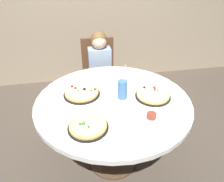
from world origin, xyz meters
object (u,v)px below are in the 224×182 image
(pizza_veggie, at_px, (153,95))
(plate_small, at_px, (94,75))
(dining_table, at_px, (113,108))
(diner_child, at_px, (101,82))
(chair_wooden, at_px, (99,72))
(sauce_bowl, at_px, (151,116))
(pizza_cheese, at_px, (88,126))
(soda_cup, at_px, (122,90))
(pizza_pepperoni, at_px, (82,93))

(pizza_veggie, distance_m, plate_small, 0.67)
(dining_table, distance_m, diner_child, 0.80)
(dining_table, relative_size, chair_wooden, 1.37)
(sauce_bowl, bearing_deg, pizza_cheese, -176.44)
(soda_cup, bearing_deg, pizza_pepperoni, 161.44)
(diner_child, relative_size, sauce_bowl, 15.46)
(soda_cup, height_order, sauce_bowl, soda_cup)
(dining_table, relative_size, soda_cup, 4.21)
(diner_child, xyz_separation_m, sauce_bowl, (0.23, -1.07, 0.29))
(sauce_bowl, height_order, plate_small, sauce_bowl)
(pizza_pepperoni, distance_m, sauce_bowl, 0.64)
(chair_wooden, distance_m, pizza_pepperoni, 0.91)
(pizza_veggie, relative_size, soda_cup, 0.98)
(chair_wooden, distance_m, diner_child, 0.19)
(plate_small, bearing_deg, pizza_veggie, -47.24)
(chair_wooden, bearing_deg, plate_small, -103.00)
(pizza_cheese, distance_m, pizza_pepperoni, 0.44)
(diner_child, bearing_deg, plate_small, -109.62)
(soda_cup, bearing_deg, pizza_cheese, -133.75)
(chair_wooden, distance_m, soda_cup, 1.00)
(pizza_pepperoni, xyz_separation_m, sauce_bowl, (0.48, -0.41, 0.00))
(pizza_veggie, relative_size, sauce_bowl, 4.29)
(sauce_bowl, bearing_deg, soda_cup, 116.45)
(pizza_pepperoni, height_order, plate_small, pizza_pepperoni)
(dining_table, xyz_separation_m, sauce_bowl, (0.23, -0.30, 0.11))
(pizza_cheese, xyz_separation_m, soda_cup, (0.32, 0.33, 0.06))
(dining_table, xyz_separation_m, pizza_pepperoni, (-0.25, 0.12, 0.11))
(dining_table, bearing_deg, pizza_pepperoni, 154.76)
(dining_table, bearing_deg, diner_child, 90.09)
(diner_child, relative_size, pizza_cheese, 3.81)
(diner_child, distance_m, pizza_pepperoni, 0.76)
(soda_cup, relative_size, plate_small, 1.71)
(chair_wooden, xyz_separation_m, plate_small, (-0.11, -0.50, 0.22))
(pizza_cheese, height_order, pizza_pepperoni, same)
(pizza_cheese, distance_m, soda_cup, 0.46)
(soda_cup, bearing_deg, plate_small, 113.15)
(chair_wooden, relative_size, pizza_cheese, 3.34)
(pizza_pepperoni, xyz_separation_m, soda_cup, (0.33, -0.11, 0.06))
(pizza_veggie, bearing_deg, diner_child, 112.94)
(chair_wooden, xyz_separation_m, pizza_pepperoni, (-0.25, -0.84, 0.24))
(diner_child, xyz_separation_m, pizza_cheese, (-0.24, -1.10, 0.28))
(dining_table, relative_size, plate_small, 7.21)
(diner_child, distance_m, sauce_bowl, 1.13)
(pizza_cheese, xyz_separation_m, plate_small, (0.12, 0.79, -0.01))
(dining_table, distance_m, chair_wooden, 0.97)
(pizza_cheese, bearing_deg, soda_cup, 46.25)
(sauce_bowl, relative_size, plate_small, 0.39)
(pizza_pepperoni, relative_size, plate_small, 1.75)
(dining_table, height_order, plate_small, plate_small)
(chair_wooden, height_order, pizza_pepperoni, chair_wooden)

